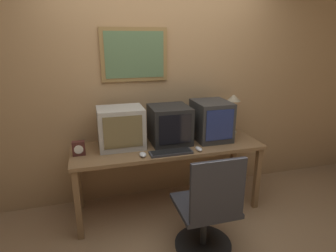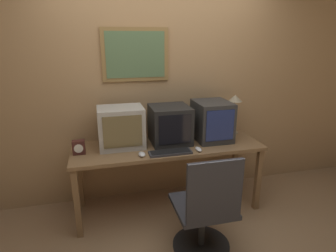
% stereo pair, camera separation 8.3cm
% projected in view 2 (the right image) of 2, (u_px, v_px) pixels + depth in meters
% --- Properties ---
extents(wall_back, '(8.00, 0.08, 2.60)m').
position_uv_depth(wall_back, '(159.00, 86.00, 3.18)').
color(wall_back, tan).
rests_on(wall_back, ground_plane).
extents(desk, '(1.98, 0.63, 0.75)m').
position_uv_depth(desk, '(168.00, 152.00, 2.98)').
color(desk, olive).
rests_on(desk, ground_plane).
extents(monitor_left, '(0.46, 0.36, 0.42)m').
position_uv_depth(monitor_left, '(121.00, 127.00, 2.87)').
color(monitor_left, '#B7B2A8').
rests_on(monitor_left, desk).
extents(monitor_center, '(0.41, 0.42, 0.40)m').
position_uv_depth(monitor_center, '(170.00, 125.00, 2.99)').
color(monitor_center, black).
rests_on(monitor_center, desk).
extents(monitor_right, '(0.37, 0.43, 0.43)m').
position_uv_depth(monitor_right, '(212.00, 121.00, 3.08)').
color(monitor_right, '#333333').
rests_on(monitor_right, desk).
extents(keyboard_main, '(0.42, 0.14, 0.03)m').
position_uv_depth(keyboard_main, '(170.00, 152.00, 2.74)').
color(keyboard_main, '#333338').
rests_on(keyboard_main, desk).
extents(mouse_near_keyboard, '(0.06, 0.12, 0.03)m').
position_uv_depth(mouse_near_keyboard, '(198.00, 149.00, 2.81)').
color(mouse_near_keyboard, silver).
rests_on(mouse_near_keyboard, desk).
extents(mouse_far_corner, '(0.07, 0.10, 0.04)m').
position_uv_depth(mouse_far_corner, '(142.00, 154.00, 2.68)').
color(mouse_far_corner, silver).
rests_on(mouse_far_corner, desk).
extents(desk_clock, '(0.12, 0.07, 0.14)m').
position_uv_depth(desk_clock, '(79.00, 147.00, 2.71)').
color(desk_clock, '#4C231E').
rests_on(desk_clock, desk).
extents(desk_lamp, '(0.16, 0.16, 0.46)m').
position_uv_depth(desk_lamp, '(235.00, 103.00, 3.23)').
color(desk_lamp, tan).
rests_on(desk_lamp, desk).
extents(office_chair, '(0.52, 0.52, 0.95)m').
position_uv_depth(office_chair, '(206.00, 214.00, 2.40)').
color(office_chair, black).
rests_on(office_chair, ground_plane).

